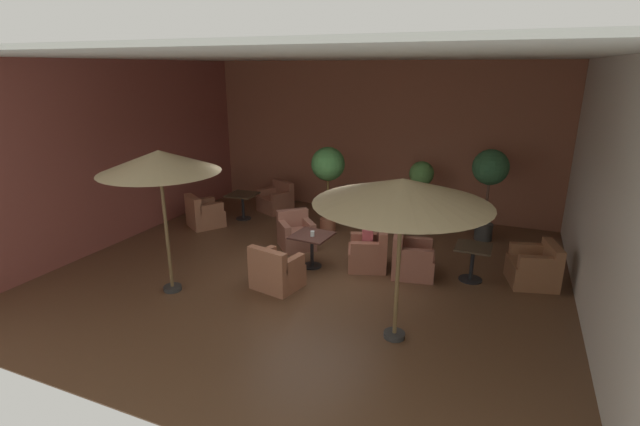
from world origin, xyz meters
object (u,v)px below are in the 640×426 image
object	(u,v)px
armchair_front_left_south	(369,253)
cafe_table_front_left	(312,242)
armchair_mid_center_east	(411,260)
cafe_table_front_right	(243,200)
armchair_mid_center_north	(534,268)
potted_tree_left_corner	(490,175)
armchair_front_left_east	(276,272)
iced_drink_cup	(312,234)
cafe_table_mid_center	(473,256)
patio_umbrella_tall_red	(402,192)
armchair_front_right_north	(204,214)
patio_umbrella_center_beige	(159,162)
potted_tree_mid_right	(328,169)
armchair_front_left_north	(296,234)
potted_tree_mid_left	(421,181)
armchair_front_right_east	(276,201)
patron_blue_shirt	(367,235)

from	to	relation	value
armchair_front_left_south	cafe_table_front_left	bearing A→B (deg)	-160.84
armchair_mid_center_east	cafe_table_front_right	bearing A→B (deg)	160.46
armchair_mid_center_north	potted_tree_left_corner	bearing A→B (deg)	116.51
armchair_front_left_east	armchair_front_left_south	xyz separation A→B (m)	(1.30, 1.49, 0.01)
armchair_front_left_south	iced_drink_cup	bearing A→B (deg)	-156.23
potted_tree_left_corner	iced_drink_cup	distance (m)	4.37
cafe_table_mid_center	patio_umbrella_tall_red	xyz separation A→B (m)	(-0.85, -2.48, 1.77)
armchair_front_right_north	armchair_mid_center_east	distance (m)	5.50
armchair_mid_center_east	iced_drink_cup	bearing A→B (deg)	-165.93
patio_umbrella_center_beige	potted_tree_mid_right	xyz separation A→B (m)	(1.38, 4.10, -0.81)
armchair_front_right_north	potted_tree_mid_right	world-z (taller)	potted_tree_mid_right
armchair_front_left_south	potted_tree_left_corner	bearing A→B (deg)	52.47
cafe_table_front_left	armchair_front_left_north	world-z (taller)	armchair_front_left_north
cafe_table_front_right	potted_tree_mid_left	distance (m)	4.62
cafe_table_front_left	patio_umbrella_tall_red	bearing A→B (deg)	-40.84
cafe_table_mid_center	patio_umbrella_tall_red	bearing A→B (deg)	-108.93
cafe_table_front_right	patio_umbrella_tall_red	bearing A→B (deg)	-38.03
armchair_front_left_north	patio_umbrella_center_beige	distance (m)	3.65
armchair_front_right_north	armchair_mid_center_north	xyz separation A→B (m)	(7.63, -0.34, 0.00)
cafe_table_front_right	armchair_front_right_north	world-z (taller)	armchair_front_right_north
armchair_front_left_east	iced_drink_cup	size ratio (longest dim) A/B	8.35
cafe_table_front_left	patio_umbrella_tall_red	xyz separation A→B (m)	(2.18, -1.88, 1.72)
armchair_front_left_north	patio_umbrella_tall_red	world-z (taller)	patio_umbrella_tall_red
armchair_front_left_east	armchair_mid_center_north	xyz separation A→B (m)	(4.34, 2.00, 0.01)
armchair_front_right_north	armchair_mid_center_east	xyz separation A→B (m)	(5.44, -0.82, 0.00)
armchair_front_left_south	armchair_front_right_east	size ratio (longest dim) A/B	0.88
potted_tree_mid_right	patron_blue_shirt	bearing A→B (deg)	-48.79
armchair_front_left_south	armchair_front_right_east	distance (m)	4.44
patio_umbrella_tall_red	potted_tree_mid_left	bearing A→B (deg)	97.60
armchair_front_left_south	armchair_front_left_north	bearing A→B (deg)	165.64
armchair_front_right_north	armchair_front_right_east	distance (m)	2.15
cafe_table_front_left	armchair_front_right_east	xyz separation A→B (m)	(-2.45, 3.08, -0.23)
cafe_table_front_left	armchair_front_left_south	size ratio (longest dim) A/B	0.85
armchair_front_left_north	cafe_table_mid_center	world-z (taller)	armchair_front_left_north
potted_tree_mid_right	iced_drink_cup	bearing A→B (deg)	-75.60
potted_tree_mid_left	patron_blue_shirt	world-z (taller)	potted_tree_mid_left
potted_tree_mid_left	iced_drink_cup	xyz separation A→B (m)	(-1.44, -3.36, -0.44)
armchair_front_right_north	potted_tree_mid_left	distance (m)	5.49
patio_umbrella_center_beige	cafe_table_mid_center	bearing A→B (deg)	27.22
armchair_mid_center_east	patio_umbrella_center_beige	size ratio (longest dim) A/B	0.36
cafe_table_front_left	patio_umbrella_center_beige	world-z (taller)	patio_umbrella_center_beige
armchair_front_left_east	potted_tree_mid_left	size ratio (longest dim) A/B	0.55
potted_tree_mid_left	potted_tree_mid_right	bearing A→B (deg)	-150.65
armchair_front_left_east	iced_drink_cup	xyz separation A→B (m)	(0.27, 1.04, 0.44)
patron_blue_shirt	iced_drink_cup	distance (m)	1.09
patio_umbrella_tall_red	potted_tree_left_corner	bearing A→B (deg)	79.59
armchair_mid_center_east	patio_umbrella_center_beige	bearing A→B (deg)	-148.65
armchair_front_left_east	potted_tree_mid_left	world-z (taller)	potted_tree_mid_left
armchair_front_right_east	armchair_front_left_east	bearing A→B (deg)	-62.02
armchair_mid_center_east	potted_tree_left_corner	bearing A→B (deg)	66.01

